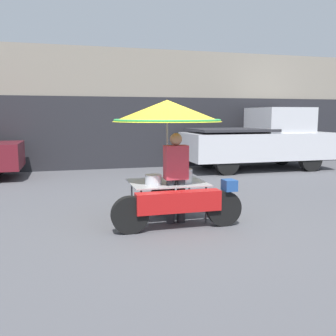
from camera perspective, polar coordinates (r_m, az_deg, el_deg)
ground_plane at (r=6.31m, az=1.67°, el=-8.45°), size 36.00×36.00×0.00m
shopfront_building at (r=13.71m, az=-8.02°, el=8.78°), size 28.00×2.06×3.99m
vendor_motorcycle_cart at (r=6.31m, az=0.13°, el=6.18°), size 2.12×1.85×2.05m
vendor_person at (r=6.18m, az=1.21°, el=-0.87°), size 0.38×0.22×1.50m
pickup_truck at (r=12.81m, az=13.98°, el=4.14°), size 4.86×1.99×2.04m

